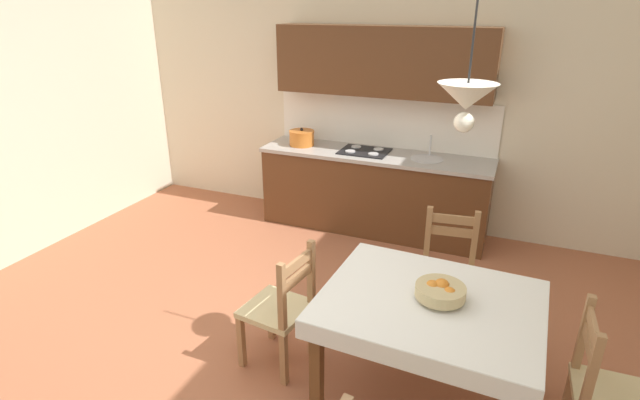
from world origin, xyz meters
The scene contains 9 objects.
ground_plane centered at (0.00, 0.00, -0.05)m, with size 6.71×6.02×0.10m, color #A86042.
wall_back centered at (0.00, 2.77, 1.98)m, with size 6.71×0.12×3.96m, color beige.
kitchen_cabinetry centered at (0.00, 2.44, 0.86)m, with size 2.51×0.63×2.20m.
dining_table centered at (1.06, 0.03, 0.63)m, with size 1.34×1.10×0.75m.
dining_chair_tv_side centered at (0.06, -0.01, 0.44)m, with size 0.47×0.47×0.93m.
dining_chair_kitchen_side centered at (1.05, 0.93, 0.44)m, with size 0.47×0.47×0.93m.
dining_chair_window_side centered at (2.05, -0.04, 0.44)m, with size 0.43×0.43×0.93m.
fruit_bowl centered at (1.11, 0.05, 0.81)m, with size 0.30×0.30×0.12m.
pendant_lamp centered at (1.12, 0.16, 1.94)m, with size 0.32×0.32×0.80m.
Camera 1 is at (1.40, -2.53, 2.41)m, focal length 27.39 mm.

